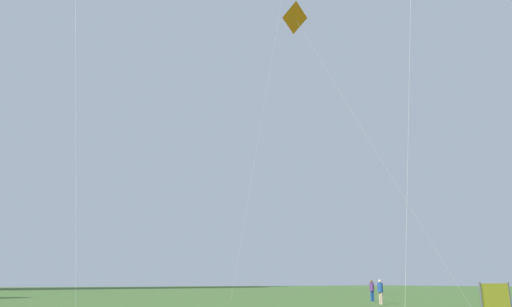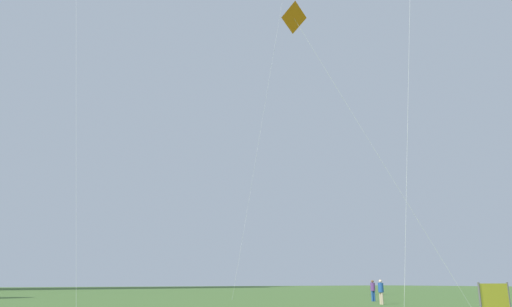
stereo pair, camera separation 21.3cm
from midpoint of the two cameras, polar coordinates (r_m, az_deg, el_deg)
name	(u,v)px [view 1 (the left image)]	position (r m, az deg, el deg)	size (l,w,h in m)	color
person_standing_1	(372,289)	(40.93, 13.43, -15.36)	(0.37, 0.37, 1.64)	#1E478C
person_standing_2	(380,290)	(35.52, 14.36, -15.42)	(0.37, 0.37, 1.66)	tan
kite_flying_1	(297,21)	(28.18, 4.62, 15.40)	(10.68, 3.02, 16.34)	silver
event_banner	(496,300)	(22.50, 26.35, -15.33)	(2.10, 0.15, 1.49)	#4C4C4C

